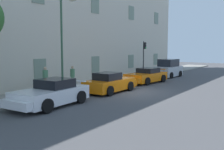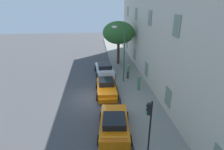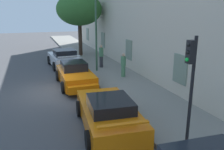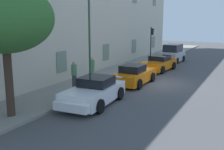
# 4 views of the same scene
# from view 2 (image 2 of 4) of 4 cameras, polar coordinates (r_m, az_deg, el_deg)

# --- Properties ---
(ground_plane) EXTENTS (80.00, 80.00, 0.00)m
(ground_plane) POSITION_cam_2_polar(r_m,az_deg,el_deg) (18.15, -5.90, -7.11)
(ground_plane) COLOR #444447
(sidewalk) EXTENTS (60.00, 3.45, 0.14)m
(sidewalk) POSITION_cam_2_polar(r_m,az_deg,el_deg) (18.54, 7.61, -6.29)
(sidewalk) COLOR gray
(sidewalk) RESTS_ON ground
(building_facade) EXTENTS (40.80, 3.64, 12.06)m
(building_facade) POSITION_cam_2_polar(r_m,az_deg,el_deg) (17.71, 19.29, 11.87)
(building_facade) COLOR beige
(building_facade) RESTS_ON ground
(sportscar_red_lead) EXTENTS (4.72, 2.47, 1.45)m
(sportscar_red_lead) POSITION_cam_2_polar(r_m,az_deg,el_deg) (23.77, -2.36, 1.80)
(sportscar_red_lead) COLOR white
(sportscar_red_lead) RESTS_ON ground
(sportscar_yellow_flank) EXTENTS (4.52, 2.06, 1.42)m
(sportscar_yellow_flank) POSITION_cam_2_polar(r_m,az_deg,el_deg) (18.56, -1.69, -4.17)
(sportscar_yellow_flank) COLOR orange
(sportscar_yellow_flank) RESTS_ON ground
(sportscar_white_middle) EXTENTS (4.89, 2.48, 1.33)m
(sportscar_white_middle) POSITION_cam_2_polar(r_m,az_deg,el_deg) (13.78, 0.64, -14.29)
(sportscar_white_middle) COLOR orange
(sportscar_white_middle) RESTS_ON ground
(tree_near_kerb) EXTENTS (4.37, 4.37, 6.03)m
(tree_near_kerb) POSITION_cam_2_polar(r_m,az_deg,el_deg) (26.49, 2.01, 12.69)
(tree_near_kerb) COLOR #38281E
(tree_near_kerb) RESTS_ON sidewalk
(traffic_light) EXTENTS (0.22, 0.36, 3.68)m
(traffic_light) POSITION_cam_2_polar(r_m,az_deg,el_deg) (10.65, 11.25, -13.38)
(traffic_light) COLOR black
(traffic_light) RESTS_ON sidewalk
(street_lamp) EXTENTS (0.44, 1.42, 6.36)m
(street_lamp) POSITION_cam_2_polar(r_m,az_deg,el_deg) (20.03, 2.66, 9.42)
(street_lamp) COLOR #2D5138
(street_lamp) RESTS_ON sidewalk
(pedestrian_admiring) EXTENTS (0.50, 0.50, 1.78)m
(pedestrian_admiring) POSITION_cam_2_polar(r_m,az_deg,el_deg) (22.03, 4.85, 1.24)
(pedestrian_admiring) COLOR #333338
(pedestrian_admiring) RESTS_ON sidewalk
(pedestrian_strolling) EXTENTS (0.40, 0.40, 1.61)m
(pedestrian_strolling) POSITION_cam_2_polar(r_m,az_deg,el_deg) (19.30, 8.17, -2.22)
(pedestrian_strolling) COLOR #4C7F59
(pedestrian_strolling) RESTS_ON sidewalk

